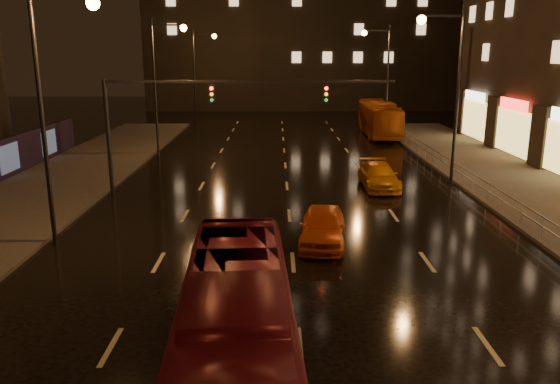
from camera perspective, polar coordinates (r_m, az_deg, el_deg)
name	(u,v)px	position (r m, az deg, el deg)	size (l,w,h in m)	color
ground	(288,194)	(29.96, 0.80, -0.26)	(140.00, 140.00, 0.00)	black
traffic_signal	(192,108)	(29.46, -9.17, 8.67)	(15.31, 0.32, 6.20)	black
railing_right	(488,187)	(29.82, 20.89, 0.49)	(0.05, 56.00, 1.00)	#99999E
bus_red	(237,335)	(12.62, -4.54, -14.63)	(2.42, 10.35, 2.88)	#5E0D19
bus_curb	(379,119)	(52.52, 10.27, 7.57)	(2.64, 11.28, 3.14)	#AB4E11
taxi_near	(323,226)	(22.14, 4.48, -3.59)	(1.77, 4.39, 1.50)	#E25815
taxi_far	(379,176)	(31.88, 10.28, 1.67)	(1.92, 4.73, 1.37)	orange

